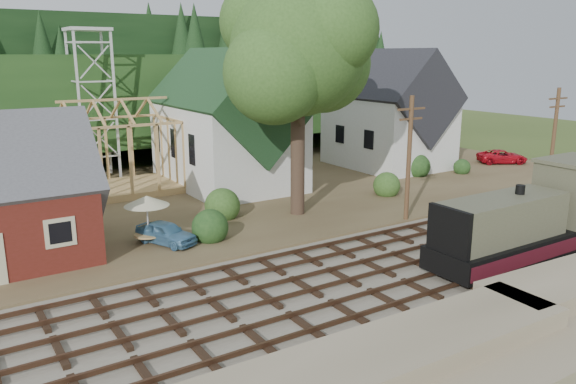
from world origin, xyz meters
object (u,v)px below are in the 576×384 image
car_blue (166,233)px  patio_set (147,203)px  locomotive (535,221)px  car_red (502,157)px

car_blue → patio_set: (-0.77, 0.59, 1.67)m
locomotive → car_blue: locomotive is taller
locomotive → car_red: locomotive is taller
patio_set → car_blue: bearing=-37.5°
car_blue → car_red: car_red is taller
car_blue → patio_set: bearing=117.2°
car_red → car_blue: bearing=128.2°
locomotive → car_red: (20.11, 16.88, -1.20)m
locomotive → car_red: bearing=40.0°
locomotive → patio_set: size_ratio=4.49×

